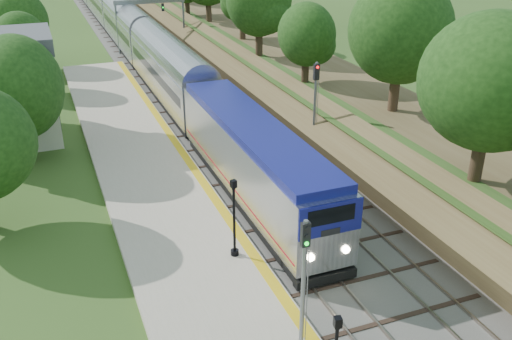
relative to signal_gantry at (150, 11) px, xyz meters
name	(u,v)px	position (x,y,z in m)	size (l,w,h in m)	color
trackbed	(141,43)	(-0.47, 5.01, -4.75)	(9.50, 170.00, 0.28)	#4C4944
platform	(163,201)	(-7.67, -38.99, -4.63)	(6.40, 68.00, 0.38)	#AEA48C
yellow_stripe	(209,190)	(-4.82, -38.99, -4.43)	(0.55, 68.00, 0.01)	gold
embankment	(203,24)	(7.88, 5.01, -2.87)	(10.64, 170.00, 11.70)	brown
signal_gantry	(150,11)	(0.00, 0.00, 0.00)	(8.40, 0.38, 6.20)	slate
trees_behind_platform	(42,120)	(-13.64, -34.32, -0.29)	(7.82, 53.32, 7.21)	#332316
train	(115,17)	(-2.47, 12.27, -2.45)	(3.16, 126.51, 4.64)	black
lamppost_far	(234,223)	(-5.69, -46.22, -2.61)	(0.41, 0.41, 4.10)	black
signal_platform	(304,271)	(-5.37, -53.18, -0.98)	(0.33, 0.26, 5.62)	slate
signal_farside	(315,100)	(3.73, -35.97, -0.62)	(0.37, 0.29, 6.68)	slate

